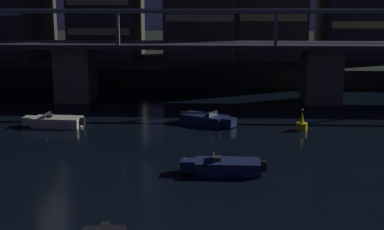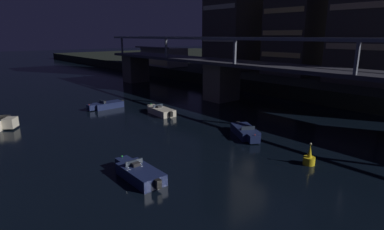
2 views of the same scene
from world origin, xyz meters
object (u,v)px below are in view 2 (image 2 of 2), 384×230
Objects in this scene: river_bridge at (298,82)px; speedboat_near_right at (246,132)px; speedboat_near_center at (139,173)px; speedboat_mid_right at (161,111)px; tower_west_tall at (301,22)px; waterfront_pavilion at (163,57)px; channel_buoy at (309,159)px; speedboat_mid_center at (107,105)px.

river_bridge reaches higher than speedboat_near_right.
speedboat_near_center is 1.00× the size of speedboat_mid_right.
tower_west_tall is 4.16× the size of speedboat_near_right.
speedboat_near_center is at bearing -70.56° from tower_west_tall.
waterfront_pavilion is at bearing 144.21° from speedboat_mid_right.
speedboat_near_right is (-1.35, 12.89, 0.00)m from speedboat_near_center.
channel_buoy is (8.91, -12.42, -3.70)m from river_bridge.
speedboat_near_center is at bearing -83.86° from river_bridge.
river_bridge is 4.06× the size of tower_west_tall.
channel_buoy is at bearing -24.40° from waterfront_pavilion.
tower_west_tall is at bearing 109.44° from speedboat_near_center.
tower_west_tall is 33.65m from waterfront_pavilion.
waterfront_pavilion is 38.17m from speedboat_mid_center.
speedboat_mid_center is at bearing -172.94° from channel_buoy.
waterfront_pavilion is 2.38× the size of speedboat_mid_center.
channel_buoy is (6.37, 11.19, 0.06)m from speedboat_near_center.
speedboat_mid_right is 2.97× the size of channel_buoy.
speedboat_mid_right is (-13.88, 11.45, 0.00)m from speedboat_near_center.
waterfront_pavilion is 2.39× the size of speedboat_near_center.
waterfront_pavilion reaches higher than speedboat_mid_right.
tower_west_tall is 11.48× the size of channel_buoy.
waterfront_pavilion is 2.55× the size of speedboat_near_right.
speedboat_mid_right is (-12.54, -1.44, 0.00)m from speedboat_near_right.
waterfront_pavilion is (-44.74, 11.91, 0.27)m from river_bridge.
tower_west_tall is 3.87× the size of speedboat_mid_right.
river_bridge is 15.72m from channel_buoy.
tower_west_tall is at bearing 114.15° from speedboat_near_right.
speedboat_near_right is at bearing 14.37° from speedboat_mid_center.
tower_west_tall is at bearing 122.83° from channel_buoy.
speedboat_near_center and speedboat_mid_right have the same top height.
river_bridge is 24.04m from speedboat_near_center.
speedboat_mid_center is (-20.06, -5.14, 0.00)m from speedboat_near_right.
speedboat_near_right is at bearing 95.96° from speedboat_near_center.
tower_west_tall reaches higher than river_bridge.
river_bridge is at bearing 96.36° from speedboat_near_right.
speedboat_mid_right is at bearing 140.48° from speedboat_near_center.
speedboat_near_center is (2.54, -23.61, -3.76)m from river_bridge.
river_bridge is 46.61× the size of channel_buoy.
speedboat_near_right is 0.93× the size of speedboat_mid_right.
speedboat_mid_right is (2.54, -35.07, -11.74)m from tower_west_tall.
speedboat_mid_right is 20.26m from channel_buoy.
speedboat_near_center is 22.76m from speedboat_mid_center.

